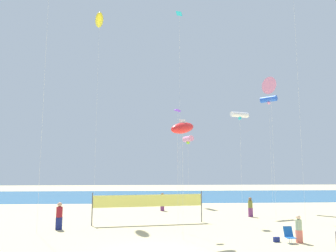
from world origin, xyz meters
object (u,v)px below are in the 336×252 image
(kite_red_inflatable, at_px, (182,128))
(kite_violet_diamond, at_px, (178,112))
(kite_blue_tube, at_px, (269,100))
(kite_cyan_diamond, at_px, (180,17))
(volleyball_net, at_px, (149,202))
(kite_yellow_inflatable, at_px, (99,20))
(kite_pink_delta, at_px, (270,86))
(beachgoer_teal_shirt, at_px, (162,201))
(folding_beach_chair, at_px, (289,234))
(kite_white_tube, at_px, (240,115))
(beachgoer_sage_shirt, at_px, (299,228))
(beach_handbag, at_px, (276,239))
(beachgoer_maroon_shirt, at_px, (59,215))
(kite_pink_tube, at_px, (188,139))
(beachgoer_olive_shirt, at_px, (250,206))

(kite_red_inflatable, distance_m, kite_violet_diamond, 2.89)
(kite_blue_tube, distance_m, kite_red_inflatable, 17.89)
(kite_blue_tube, relative_size, kite_red_inflatable, 1.64)
(kite_cyan_diamond, bearing_deg, volleyball_net, -115.61)
(kite_yellow_inflatable, height_order, kite_pink_delta, kite_yellow_inflatable)
(beachgoer_teal_shirt, relative_size, folding_beach_chair, 1.96)
(kite_blue_tube, bearing_deg, kite_white_tube, -143.91)
(kite_yellow_inflatable, distance_m, kite_violet_diamond, 15.08)
(folding_beach_chair, relative_size, kite_violet_diamond, 0.10)
(beachgoer_sage_shirt, xyz_separation_m, kite_red_inflatable, (-6.56, 1.13, 5.88))
(beach_handbag, height_order, kite_yellow_inflatable, kite_yellow_inflatable)
(kite_violet_diamond, bearing_deg, kite_red_inflatable, -88.07)
(folding_beach_chair, distance_m, kite_white_tube, 14.62)
(beachgoer_teal_shirt, relative_size, kite_white_tube, 0.18)
(kite_white_tube, height_order, kite_cyan_diamond, kite_cyan_diamond)
(folding_beach_chair, height_order, volleyball_net, volleyball_net)
(kite_red_inflatable, distance_m, kite_yellow_inflatable, 17.54)
(kite_red_inflatable, height_order, kite_yellow_inflatable, kite_yellow_inflatable)
(beachgoer_maroon_shirt, height_order, kite_white_tube, kite_white_tube)
(folding_beach_chair, distance_m, kite_violet_diamond, 10.44)
(kite_red_inflatable, bearing_deg, kite_violet_diamond, 91.93)
(kite_red_inflatable, relative_size, kite_pink_delta, 0.58)
(beach_handbag, bearing_deg, kite_pink_tube, 100.05)
(volleyball_net, relative_size, kite_red_inflatable, 1.16)
(kite_blue_tube, height_order, kite_pink_tube, kite_blue_tube)
(beachgoer_teal_shirt, xyz_separation_m, kite_red_inflatable, (0.84, -12.50, 5.78))
(beachgoer_maroon_shirt, distance_m, kite_violet_diamond, 10.93)
(beachgoer_olive_shirt, relative_size, beachgoer_sage_shirt, 1.07)
(beachgoer_teal_shirt, relative_size, kite_pink_delta, 0.14)
(kite_yellow_inflatable, bearing_deg, kite_blue_tube, 9.40)
(beachgoer_sage_shirt, height_order, volleyball_net, volleyball_net)
(beachgoer_sage_shirt, height_order, beach_handbag, beachgoer_sage_shirt)
(kite_blue_tube, height_order, kite_cyan_diamond, kite_cyan_diamond)
(kite_white_tube, height_order, kite_yellow_inflatable, kite_yellow_inflatable)
(beachgoer_sage_shirt, bearing_deg, beachgoer_olive_shirt, 90.48)
(beachgoer_teal_shirt, height_order, kite_white_tube, kite_white_tube)
(folding_beach_chair, distance_m, kite_pink_tube, 19.37)
(kite_red_inflatable, bearing_deg, beachgoer_teal_shirt, 93.84)
(beachgoer_teal_shirt, bearing_deg, kite_pink_tube, 39.13)
(kite_violet_diamond, bearing_deg, kite_yellow_inflatable, 131.58)
(beach_handbag, xyz_separation_m, kite_cyan_diamond, (-4.43, 12.53, 19.68))
(beachgoer_teal_shirt, distance_m, beachgoer_sage_shirt, 15.51)
(beachgoer_maroon_shirt, xyz_separation_m, kite_white_tube, (14.92, 7.10, 8.33))
(kite_white_tube, bearing_deg, kite_blue_tube, 36.09)
(kite_violet_diamond, bearing_deg, kite_white_tube, 50.09)
(beachgoer_maroon_shirt, bearing_deg, kite_pink_delta, -58.29)
(beachgoer_teal_shirt, relative_size, kite_blue_tube, 0.15)
(beachgoer_teal_shirt, distance_m, folding_beach_chair, 15.23)
(kite_red_inflatable, relative_size, kite_violet_diamond, 0.85)
(beachgoer_teal_shirt, bearing_deg, kite_red_inflatable, -99.93)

